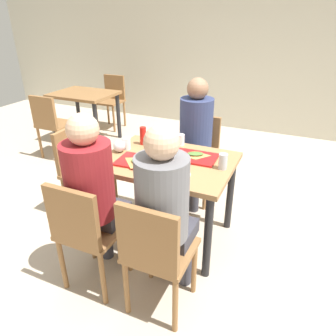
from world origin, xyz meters
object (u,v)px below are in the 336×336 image
Objects in this scene: paper_plate_near_edge at (176,174)px; pizza_slice_b at (195,154)px; chair_near_right at (155,251)px; paper_plate_center at (162,147)px; plastic_cup_a at (181,140)px; person_in_red at (94,188)px; plastic_cup_b at (152,172)px; background_chair_near at (51,122)px; tray_red_far at (194,157)px; foil_bundle at (119,146)px; background_table at (85,101)px; pizza_slice_a at (141,162)px; condiment_bottle at (143,136)px; chair_near_left at (85,229)px; person_in_brown_jacket at (165,205)px; chair_far_side at (198,151)px; chair_left_end at (80,166)px; soda_can at (223,161)px; person_far_side at (195,133)px; plastic_cup_c at (127,144)px; tray_red_near at (140,162)px; background_chair_far at (112,97)px; main_table at (168,172)px.

paper_plate_near_edge is 0.35m from pizza_slice_b.
paper_plate_center is at bearing 112.84° from chair_near_right.
person_in_red is at bearing -103.64° from plastic_cup_a.
background_chair_near is (-2.13, 1.24, -0.28)m from plastic_cup_b.
foil_bundle is at bearing -167.66° from tray_red_far.
background_table is (-2.13, 1.98, -0.18)m from plastic_cup_b.
pizza_slice_a is 0.43m from condiment_bottle.
chair_near_left is 3.95× the size of paper_plate_near_edge.
pizza_slice_b is 0.29m from plastic_cup_a.
person_in_red is at bearing 180.00° from person_in_brown_jacket.
chair_far_side is at bearing 100.48° from person_in_brown_jacket.
paper_plate_near_edge is at bearing -71.57° from plastic_cup_a.
person_in_brown_jacket is 1.47× the size of background_chair_near.
chair_left_end reaches higher than soda_can.
condiment_bottle is 1.60× the size of foil_bundle.
pizza_slice_b is at bearing -69.70° from person_far_side.
plastic_cup_b is at bearing -41.43° from plastic_cup_c.
paper_plate_near_edge is 0.58m from plastic_cup_a.
plastic_cup_c is at bearing 138.57° from plastic_cup_b.
paper_plate_center is (0.10, 0.99, 0.24)m from chair_near_left.
tray_red_near is 1.66× the size of pizza_slice_b.
person_in_brown_jacket reaches higher than plastic_cup_b.
tray_red_far is at bearing 159.44° from soda_can.
plastic_cup_b reaches higher than background_table.
soda_can is 0.14× the size of background_chair_far.
chair_left_end is 8.69× the size of plastic_cup_a.
plastic_cup_c reaches higher than pizza_slice_a.
soda_can is (0.29, 0.23, 0.06)m from paper_plate_near_edge.
pizza_slice_b is at bearing -73.92° from chair_far_side.
tray_red_far is at bearing 70.83° from plastic_cup_b.
foil_bundle is (-0.44, -0.02, 0.16)m from main_table.
plastic_cup_a is at bearing 104.52° from chair_near_right.
chair_far_side is 0.71m from pizza_slice_b.
person_in_brown_jacket is 7.99× the size of condiment_bottle.
person_in_red is at bearing 90.00° from chair_near_left.
chair_near_left is 1.16m from plastic_cup_a.
chair_left_end is 4.00× the size of pizza_slice_b.
condiment_bottle is (-0.31, -0.12, 0.03)m from plastic_cup_a.
paper_plate_center is (0.10, 0.85, -0.01)m from person_in_red.
main_table is 0.37m from plastic_cup_b.
person_in_brown_jacket is 0.94m from paper_plate_center.
chair_near_right is (0.26, -0.77, -0.12)m from main_table.
plastic_cup_c is 1.00× the size of foil_bundle.
background_chair_far is at bearing 135.28° from tray_red_far.
chair_near_left is 0.28m from person_in_red.
main_table is 6.51× the size of condiment_bottle.
person_far_side is at bearing -90.00° from chair_far_side.
plastic_cup_c is (-0.44, 0.39, 0.00)m from plastic_cup_b.
paper_plate_center is at bearing -110.46° from person_far_side.
plastic_cup_a is 0.62× the size of condiment_bottle.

